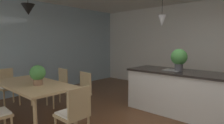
% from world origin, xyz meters
% --- Properties ---
extents(wall_back_kitchen, '(10.00, 0.12, 2.70)m').
position_xyz_m(wall_back_kitchen, '(0.00, 3.26, 1.35)').
color(wall_back_kitchen, white).
rests_on(wall_back_kitchen, ground_plane).
extents(window_wall_left_glazing, '(0.06, 8.40, 2.70)m').
position_xyz_m(window_wall_left_glazing, '(-4.06, 0.00, 1.35)').
color(window_wall_left_glazing, '#9EB7C6').
rests_on(window_wall_left_glazing, ground_plane).
extents(dining_table, '(1.85, 0.89, 0.73)m').
position_xyz_m(dining_table, '(-2.11, -1.08, 0.66)').
color(dining_table, tan).
rests_on(dining_table, ground_plane).
extents(chair_window_end, '(0.42, 0.42, 0.87)m').
position_xyz_m(chair_window_end, '(-3.41, -1.09, 0.47)').
color(chair_window_end, tan).
rests_on(chair_window_end, ground_plane).
extents(chair_far_left, '(0.43, 0.43, 0.87)m').
position_xyz_m(chair_far_left, '(-2.52, -0.27, 0.47)').
color(chair_far_left, tan).
rests_on(chair_far_left, ground_plane).
extents(chair_far_right, '(0.43, 0.43, 0.87)m').
position_xyz_m(chair_far_right, '(-1.69, -0.27, 0.47)').
color(chair_far_right, tan).
rests_on(chair_far_right, ground_plane).
extents(chair_kitchen_end, '(0.40, 0.40, 0.87)m').
position_xyz_m(chair_kitchen_end, '(-0.81, -1.08, 0.47)').
color(chair_kitchen_end, tan).
rests_on(chair_kitchen_end, ground_plane).
extents(kitchen_island, '(2.05, 0.87, 0.91)m').
position_xyz_m(kitchen_island, '(-0.22, 1.16, 0.46)').
color(kitchen_island, silver).
rests_on(kitchen_island, ground_plane).
extents(pendant_over_table, '(0.24, 0.24, 0.70)m').
position_xyz_m(pendant_over_table, '(-2.15, -1.08, 2.10)').
color(pendant_over_table, black).
extents(pendant_over_island_main, '(0.17, 0.17, 0.85)m').
position_xyz_m(pendant_over_island_main, '(-0.62, 1.16, 1.97)').
color(pendant_over_island_main, black).
extents(potted_plant_on_island, '(0.34, 0.34, 0.46)m').
position_xyz_m(potted_plant_on_island, '(-0.20, 1.16, 1.17)').
color(potted_plant_on_island, '#4C4C51').
rests_on(potted_plant_on_island, kitchen_island).
extents(potted_plant_on_table, '(0.28, 0.28, 0.36)m').
position_xyz_m(potted_plant_on_table, '(-1.88, -1.08, 0.93)').
color(potted_plant_on_table, '#8C664C').
rests_on(potted_plant_on_table, dining_table).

